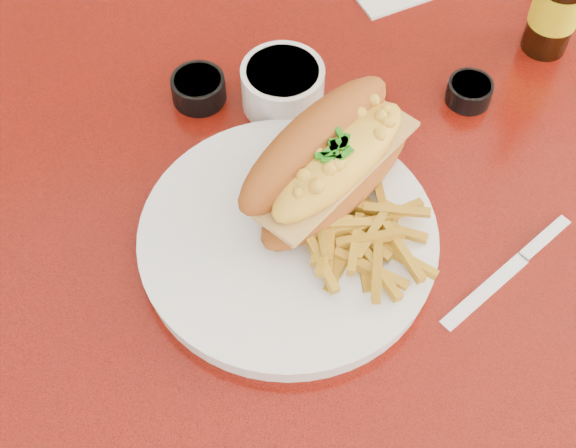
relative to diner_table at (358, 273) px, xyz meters
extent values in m
plane|color=silver|center=(0.00, 0.00, -0.61)|extent=(8.00, 8.00, 0.00)
cube|color=red|center=(0.00, 0.00, 0.14)|extent=(1.20, 0.80, 0.04)
cylinder|color=silver|center=(0.00, 0.00, -0.24)|extent=(0.09, 0.09, 0.72)
cylinder|color=silver|center=(0.00, 0.00, -0.59)|extent=(0.52, 0.52, 0.03)
cube|color=#A60B0B|center=(0.00, 0.78, -0.38)|extent=(1.20, 0.50, 0.45)
cylinder|color=white|center=(-0.09, -0.05, 0.17)|extent=(0.34, 0.34, 0.02)
cylinder|color=white|center=(-0.09, -0.05, 0.18)|extent=(0.34, 0.34, 0.00)
ellipsoid|color=#A8531B|center=(-0.04, 0.00, 0.20)|extent=(0.21, 0.19, 0.04)
cube|color=tan|center=(-0.04, 0.00, 0.22)|extent=(0.19, 0.17, 0.01)
ellipsoid|color=yellow|center=(-0.04, 0.00, 0.23)|extent=(0.18, 0.16, 0.04)
ellipsoid|color=#A8531B|center=(-0.06, 0.02, 0.24)|extent=(0.22, 0.20, 0.08)
cube|color=silver|center=(-0.06, -0.02, 0.18)|extent=(0.02, 0.13, 0.00)
cube|color=silver|center=(-0.05, 0.06, 0.18)|extent=(0.02, 0.03, 0.00)
cylinder|color=white|center=(-0.07, 0.14, 0.19)|extent=(0.12, 0.12, 0.05)
cylinder|color=black|center=(-0.07, 0.14, 0.21)|extent=(0.11, 0.11, 0.01)
cylinder|color=black|center=(-0.16, 0.17, 0.18)|extent=(0.07, 0.07, 0.03)
cylinder|color=#EF8257|center=(-0.16, 0.17, 0.19)|extent=(0.06, 0.06, 0.01)
cylinder|color=black|center=(0.14, 0.11, 0.17)|extent=(0.07, 0.07, 0.03)
cylinder|color=#EF8257|center=(0.14, 0.11, 0.18)|extent=(0.06, 0.06, 0.01)
cylinder|color=black|center=(0.26, 0.18, 0.23)|extent=(0.06, 0.06, 0.14)
cylinder|color=yellow|center=(0.26, 0.18, 0.22)|extent=(0.06, 0.06, 0.05)
cube|color=silver|center=(0.09, -0.13, 0.16)|extent=(0.11, 0.07, 0.00)
cube|color=silver|center=(0.16, -0.08, 0.16)|extent=(0.06, 0.05, 0.01)
camera|label=1|loc=(-0.17, -0.47, 0.85)|focal=50.00mm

